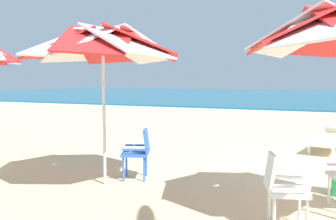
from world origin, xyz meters
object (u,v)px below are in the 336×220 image
at_px(plastic_chair_1, 282,186).
at_px(beach_umbrella_1, 103,45).
at_px(plastic_chair_3, 139,150).
at_px(sun_lounger_1, 329,138).

distance_m(plastic_chair_1, beach_umbrella_1, 3.42).
relative_size(plastic_chair_3, sun_lounger_1, 0.39).
distance_m(plastic_chair_3, sun_lounger_1, 5.15).
xyz_separation_m(plastic_chair_1, sun_lounger_1, (0.58, 5.36, -0.22)).
bearing_deg(sun_lounger_1, plastic_chair_1, -96.23).
bearing_deg(plastic_chair_1, plastic_chair_3, 153.69).
xyz_separation_m(plastic_chair_3, sun_lounger_1, (3.06, 4.13, -0.22)).
bearing_deg(plastic_chair_1, beach_umbrella_1, 165.79).
xyz_separation_m(beach_umbrella_1, sun_lounger_1, (3.43, 4.64, -1.97)).
bearing_deg(plastic_chair_3, beach_umbrella_1, -126.18).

